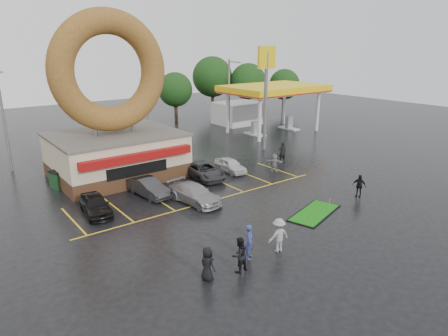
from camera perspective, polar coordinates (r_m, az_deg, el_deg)
ground at (r=26.28m, az=2.55°, el=-6.93°), size 120.00×120.00×0.00m
donut_shop at (r=34.30m, az=-15.41°, el=6.07°), size 10.20×8.70×13.50m
gas_station at (r=53.37m, az=4.86°, el=9.60°), size 12.30×13.65×5.90m
shell_sign at (r=41.72m, az=6.03°, el=12.52°), size 2.20×0.36×10.60m
streetlight_left at (r=39.14m, az=-28.96°, el=6.33°), size 0.40×2.21×9.00m
streetlight_mid at (r=44.23m, az=-10.93°, el=9.19°), size 0.40×2.21×9.00m
streetlight_right at (r=51.43m, az=0.77°, el=10.59°), size 0.40×2.21×9.00m
tree_far_a at (r=63.91m, az=3.46°, el=12.23°), size 5.60×5.60×8.00m
tree_far_b at (r=66.60m, az=8.61°, el=11.71°), size 4.90×4.90×7.00m
tree_far_c at (r=64.55m, az=-1.67°, el=12.89°), size 6.30×6.30×9.00m
tree_far_d at (r=58.66m, az=-6.98°, el=11.05°), size 4.90×4.90×7.00m
car_black at (r=27.71m, az=-17.88°, el=-5.00°), size 2.00×4.04×1.32m
car_dgrey at (r=30.00m, az=-10.74°, el=-2.73°), size 1.87×4.17×1.33m
car_silver at (r=28.34m, az=-4.25°, el=-3.68°), size 2.44×4.75×1.32m
car_grey at (r=33.42m, az=-2.94°, el=-0.35°), size 2.69×4.97×1.32m
car_white at (r=35.04m, az=0.92°, el=0.42°), size 1.64×3.65×1.22m
person_blue at (r=21.13m, az=3.69°, el=-10.45°), size 0.82×0.79×1.90m
person_blackjkt at (r=19.99m, az=2.19°, el=-12.28°), size 0.93×0.75×1.82m
person_hoodie at (r=21.94m, az=7.81°, el=-9.48°), size 1.32×0.88×1.90m
person_bystander at (r=19.39m, az=-2.38°, el=-13.53°), size 0.68×0.91×1.69m
person_cameraman at (r=30.92m, az=18.73°, el=-2.40°), size 0.72×1.07×1.68m
person_walker_near at (r=35.18m, az=7.18°, el=0.73°), size 1.38×1.50×1.67m
person_walker_far at (r=38.12m, az=8.32°, el=2.21°), size 0.85×0.74×1.96m
dumpster at (r=33.88m, az=-21.93°, el=-1.39°), size 2.02×1.57×1.30m
putting_green at (r=27.37m, az=12.80°, el=-6.27°), size 4.84×3.13×0.56m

